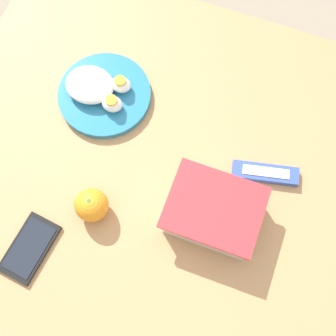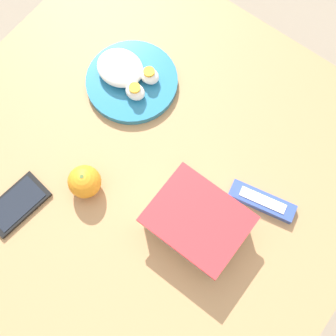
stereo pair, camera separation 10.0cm
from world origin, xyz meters
name	(u,v)px [view 1 (the left image)]	position (x,y,z in m)	size (l,w,h in m)	color
ground_plane	(156,233)	(0.00, 0.00, 0.00)	(10.00, 10.00, 0.00)	gray
table	(150,181)	(0.00, 0.00, 0.63)	(0.97, 0.93, 0.71)	#AD7F51
food_container	(213,212)	(-0.16, 0.05, 0.75)	(0.19, 0.15, 0.08)	white
orange_fruit	(92,205)	(0.08, 0.13, 0.75)	(0.07, 0.07, 0.07)	orange
rice_plate	(101,92)	(0.16, -0.13, 0.73)	(0.21, 0.21, 0.06)	teal
candy_bar	(265,173)	(-0.24, -0.07, 0.72)	(0.15, 0.07, 0.02)	#334C9E
cell_phone	(30,248)	(0.17, 0.25, 0.72)	(0.09, 0.14, 0.01)	black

